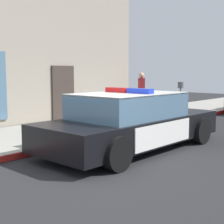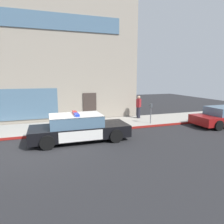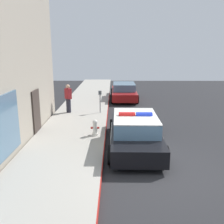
% 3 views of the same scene
% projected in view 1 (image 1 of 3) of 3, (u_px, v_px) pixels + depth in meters
% --- Properties ---
extents(ground, '(48.00, 48.00, 0.00)m').
position_uv_depth(ground, '(86.00, 175.00, 6.04)').
color(ground, '#262628').
extents(curb_red_paint, '(28.80, 0.04, 0.14)m').
position_uv_depth(curb_red_paint, '(27.00, 154.00, 7.26)').
color(curb_red_paint, maroon).
rests_on(curb_red_paint, ground).
extents(police_cruiser, '(5.05, 2.15, 1.49)m').
position_uv_depth(police_cruiser, '(132.00, 122.00, 7.96)').
color(police_cruiser, black).
rests_on(police_cruiser, ground).
extents(fire_hydrant, '(0.34, 0.39, 0.73)m').
position_uv_depth(fire_hydrant, '(108.00, 118.00, 9.86)').
color(fire_hydrant, silver).
rests_on(fire_hydrant, sidewalk).
extents(pedestrian_on_sidewalk, '(0.47, 0.46, 1.71)m').
position_uv_depth(pedestrian_on_sidewalk, '(141.00, 92.00, 14.16)').
color(pedestrian_on_sidewalk, '#23232D').
rests_on(pedestrian_on_sidewalk, sidewalk).
extents(parking_meter, '(0.12, 0.18, 1.34)m').
position_uv_depth(parking_meter, '(180.00, 93.00, 12.86)').
color(parking_meter, slate).
rests_on(parking_meter, sidewalk).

